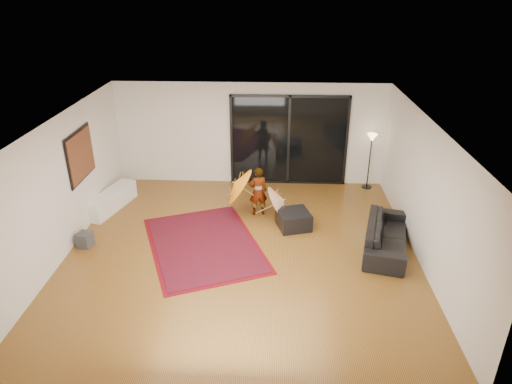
# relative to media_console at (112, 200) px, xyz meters

# --- Properties ---
(floor) EXTENTS (7.00, 7.00, 0.00)m
(floor) POSITION_rel_media_console_xyz_m (3.25, -1.76, -0.22)
(floor) COLOR olive
(floor) RESTS_ON ground
(ceiling) EXTENTS (7.00, 7.00, 0.00)m
(ceiling) POSITION_rel_media_console_xyz_m (3.25, -1.76, 2.48)
(ceiling) COLOR white
(ceiling) RESTS_ON wall_back
(wall_back) EXTENTS (7.00, 0.00, 7.00)m
(wall_back) POSITION_rel_media_console_xyz_m (3.25, 1.74, 1.13)
(wall_back) COLOR silver
(wall_back) RESTS_ON floor
(wall_front) EXTENTS (7.00, 0.00, 7.00)m
(wall_front) POSITION_rel_media_console_xyz_m (3.25, -5.26, 1.13)
(wall_front) COLOR silver
(wall_front) RESTS_ON floor
(wall_left) EXTENTS (0.00, 7.00, 7.00)m
(wall_left) POSITION_rel_media_console_xyz_m (-0.25, -1.76, 1.13)
(wall_left) COLOR silver
(wall_left) RESTS_ON floor
(wall_right) EXTENTS (0.00, 7.00, 7.00)m
(wall_right) POSITION_rel_media_console_xyz_m (6.75, -1.76, 1.13)
(wall_right) COLOR silver
(wall_right) RESTS_ON floor
(sliding_door) EXTENTS (3.06, 0.07, 2.40)m
(sliding_door) POSITION_rel_media_console_xyz_m (4.25, 1.71, 0.98)
(sliding_door) COLOR black
(sliding_door) RESTS_ON wall_back
(painting) EXTENTS (0.04, 1.28, 1.08)m
(painting) POSITION_rel_media_console_xyz_m (-0.21, -0.76, 1.43)
(painting) COLOR black
(painting) RESTS_ON wall_left
(media_console) EXTENTS (0.81, 1.64, 0.44)m
(media_console) POSITION_rel_media_console_xyz_m (0.00, 0.00, 0.00)
(media_console) COLOR white
(media_console) RESTS_ON floor
(speaker) EXTENTS (0.33, 0.33, 0.31)m
(speaker) POSITION_rel_media_console_xyz_m (0.00, -1.70, -0.07)
(speaker) COLOR #424244
(speaker) RESTS_ON floor
(persian_rug) EXTENTS (3.07, 3.55, 0.02)m
(persian_rug) POSITION_rel_media_console_xyz_m (2.44, -1.55, -0.21)
(persian_rug) COLOR #620811
(persian_rug) RESTS_ON floor
(sofa) EXTENTS (1.28, 2.16, 0.59)m
(sofa) POSITION_rel_media_console_xyz_m (6.20, -1.52, 0.08)
(sofa) COLOR black
(sofa) RESTS_ON floor
(ottoman) EXTENTS (0.83, 0.83, 0.38)m
(ottoman) POSITION_rel_media_console_xyz_m (4.34, -0.73, -0.03)
(ottoman) COLOR black
(ottoman) RESTS_ON floor
(floor_lamp) EXTENTS (0.25, 0.25, 1.48)m
(floor_lamp) POSITION_rel_media_console_xyz_m (6.35, 1.49, 0.95)
(floor_lamp) COLOR black
(floor_lamp) RESTS_ON floor
(child) EXTENTS (0.49, 0.38, 1.17)m
(child) POSITION_rel_media_console_xyz_m (3.52, -0.14, 0.37)
(child) COLOR #999999
(child) RESTS_ON floor
(parasol_orange) EXTENTS (0.67, 0.93, 0.92)m
(parasol_orange) POSITION_rel_media_console_xyz_m (2.97, -0.19, 0.51)
(parasol_orange) COLOR orange
(parasol_orange) RESTS_ON child
(parasol_white) EXTENTS (0.58, 0.84, 0.93)m
(parasol_white) POSITION_rel_media_console_xyz_m (4.12, -0.29, 0.28)
(parasol_white) COLOR silver
(parasol_white) RESTS_ON floor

